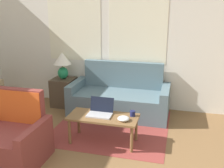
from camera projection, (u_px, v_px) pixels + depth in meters
name	position (u px, v px, depth m)	size (l,w,h in m)	color
wall_back	(109.00, 41.00, 5.11)	(6.08, 0.06, 2.60)	white
rug	(112.00, 126.00, 4.44)	(1.84, 1.81, 0.01)	brown
couch	(120.00, 99.00, 4.93)	(1.81, 0.82, 0.94)	slate
armchair	(11.00, 141.00, 3.42)	(0.90, 0.75, 0.91)	brown
side_table	(64.00, 92.00, 5.31)	(0.44, 0.44, 0.56)	#4C3D2D
table_lamp	(62.00, 62.00, 5.14)	(0.35, 0.35, 0.53)	#1E8451
coffee_table	(103.00, 119.00, 3.83)	(1.02, 0.46, 0.42)	brown
laptop	(100.00, 111.00, 3.86)	(0.36, 0.28, 0.23)	#B7B7BC
cup_navy	(133.00, 113.00, 3.81)	(0.08, 0.08, 0.08)	#191E4C
snack_bowl	(123.00, 119.00, 3.66)	(0.17, 0.17, 0.06)	white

